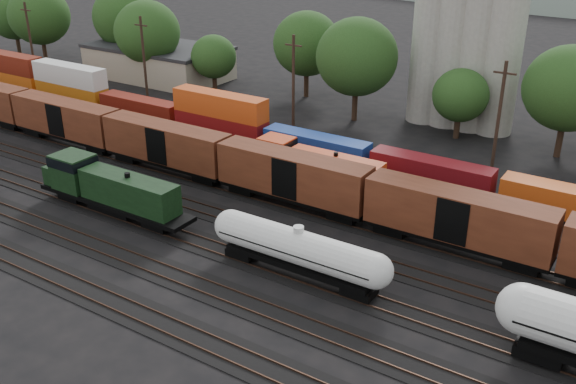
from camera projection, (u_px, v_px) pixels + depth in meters
The scene contains 11 objects.
ground at pixel (274, 232), 54.92m from camera, with size 600.00×600.00×0.00m, color black.
tracks at pixel (274, 231), 54.90m from camera, with size 180.00×33.20×0.20m.
green_locomotive at pixel (106, 187), 57.33m from camera, with size 16.74×2.95×4.43m.
tank_car_a at pixel (298, 249), 47.38m from camera, with size 15.10×2.70×3.96m.
orange_locomotive at pixel (311, 164), 62.78m from camera, with size 16.08×2.68×4.02m.
boxcar_string at pixel (369, 195), 54.30m from camera, with size 153.60×2.90×4.20m.
container_wall at pixel (271, 135), 70.56m from camera, with size 160.00×2.60×5.80m.
grain_silo at pixel (465, 35), 76.20m from camera, with size 13.40×5.00×29.00m.
industrial_sheds at pixel (482, 112), 77.58m from camera, with size 119.38×17.26×5.10m.
tree_band at pixel (438, 63), 77.24m from camera, with size 165.69×20.57×14.27m.
utility_poles at pixel (387, 100), 69.19m from camera, with size 122.20×0.36×12.00m.
Camera 1 is at (27.30, -40.21, 25.83)m, focal length 40.00 mm.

